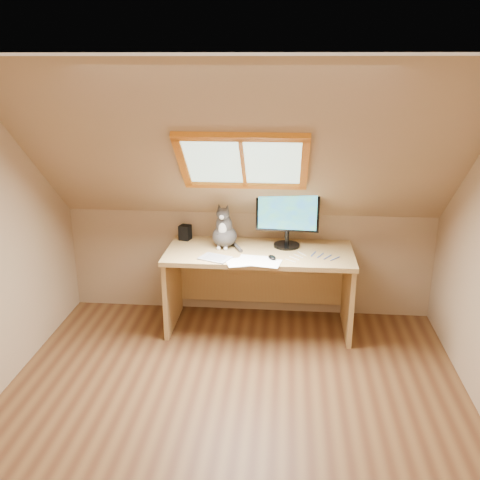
# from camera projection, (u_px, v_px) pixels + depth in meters

# --- Properties ---
(ground) EXTENTS (3.50, 3.50, 0.00)m
(ground) POSITION_uv_depth(u_px,v_px,m) (230.00, 420.00, 3.72)
(ground) COLOR brown
(ground) RESTS_ON ground
(room_shell) EXTENTS (3.52, 3.52, 2.41)m
(room_shell) POSITION_uv_depth(u_px,v_px,m) (227.00, 228.00, 3.17)
(room_shell) COLOR tan
(room_shell) RESTS_ON ground
(desk) EXTENTS (1.67, 0.73, 0.76)m
(desk) POSITION_uv_depth(u_px,v_px,m) (260.00, 272.00, 4.90)
(desk) COLOR tan
(desk) RESTS_ON ground
(monitor) EXTENTS (0.57, 0.24, 0.52)m
(monitor) POSITION_uv_depth(u_px,v_px,m) (287.00, 215.00, 4.77)
(monitor) COLOR black
(monitor) RESTS_ON desk
(cat) EXTENTS (0.25, 0.29, 0.41)m
(cat) POSITION_uv_depth(u_px,v_px,m) (224.00, 231.00, 4.82)
(cat) COLOR #4B4542
(cat) RESTS_ON desk
(desk_speaker) EXTENTS (0.12, 0.12, 0.14)m
(desk_speaker) POSITION_uv_depth(u_px,v_px,m) (185.00, 232.00, 5.04)
(desk_speaker) COLOR black
(desk_speaker) RESTS_ON desk
(graphics_tablet) EXTENTS (0.31, 0.27, 0.01)m
(graphics_tablet) POSITION_uv_depth(u_px,v_px,m) (215.00, 258.00, 4.57)
(graphics_tablet) COLOR #B2B2B7
(graphics_tablet) RESTS_ON desk
(mouse) EXTENTS (0.10, 0.12, 0.03)m
(mouse) POSITION_uv_depth(u_px,v_px,m) (272.00, 257.00, 4.56)
(mouse) COLOR black
(mouse) RESTS_ON desk
(papers) EXTENTS (0.35, 0.30, 0.01)m
(papers) POSITION_uv_depth(u_px,v_px,m) (252.00, 261.00, 4.52)
(papers) COLOR white
(papers) RESTS_ON desk
(cables) EXTENTS (0.51, 0.26, 0.01)m
(cables) POSITION_uv_depth(u_px,v_px,m) (313.00, 257.00, 4.61)
(cables) COLOR silver
(cables) RESTS_ON desk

